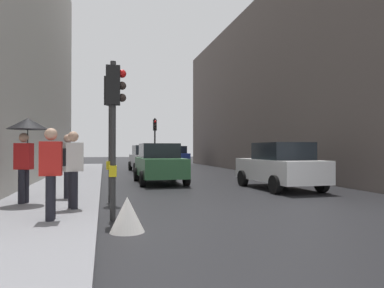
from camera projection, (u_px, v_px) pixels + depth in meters
ground_plane at (300, 213)px, 8.56m from camera, size 120.00×120.00×0.00m
sidewalk_kerb at (64, 189)px, 12.98m from camera, size 2.57×40.00×0.16m
building_facade_right at (328, 93)px, 25.16m from camera, size 12.00×29.84×10.89m
traffic_light_near_left at (114, 110)px, 7.76m from camera, size 0.44×0.25×3.41m
traffic_light_far_median at (155, 134)px, 27.47m from camera, size 0.25×0.43×3.85m
traffic_light_near_right at (111, 113)px, 10.39m from camera, size 0.44×0.38×3.72m
car_green_estate at (160, 163)px, 16.07m from camera, size 2.04×4.21×1.76m
car_blue_van at (175, 156)px, 32.57m from camera, size 2.07×4.23×1.76m
car_silver_hatchback at (146, 158)px, 24.32m from camera, size 2.18×4.28×1.76m
car_white_compact at (280, 166)px, 13.62m from camera, size 2.13×4.26×1.76m
pedestrian_with_umbrella at (27, 136)px, 9.09m from camera, size 1.00×1.00×2.14m
pedestrian_with_grey_backpack at (66, 162)px, 10.05m from camera, size 0.64×0.38×1.77m
pedestrian_with_black_backpack at (71, 165)px, 8.27m from camera, size 0.66×0.47×1.77m
pedestrian_in_red_jacket at (51, 169)px, 6.96m from camera, size 0.40×0.36×1.77m
warning_sign_triangle at (127, 214)px, 6.62m from camera, size 0.64×0.64×0.65m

